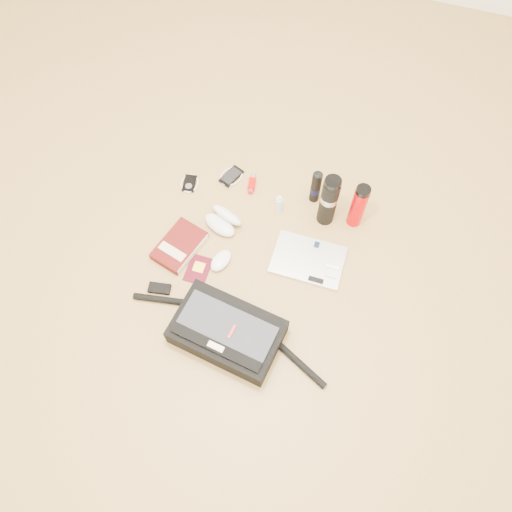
{
  "coord_description": "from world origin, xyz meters",
  "views": [
    {
      "loc": [
        0.31,
        -0.75,
        1.86
      ],
      "look_at": [
        0.02,
        0.12,
        0.06
      ],
      "focal_mm": 35.0,
      "sensor_mm": 36.0,
      "label": 1
    }
  ],
  "objects_px": {
    "messenger_bag": "(227,332)",
    "thermos_black": "(329,201)",
    "thermos_red": "(358,206)",
    "laptop": "(308,260)",
    "book": "(180,246)"
  },
  "relations": [
    {
      "from": "thermos_red",
      "to": "messenger_bag",
      "type": "bearing_deg",
      "value": -117.52
    },
    {
      "from": "book",
      "to": "messenger_bag",
      "type": "bearing_deg",
      "value": -27.94
    },
    {
      "from": "messenger_bag",
      "to": "thermos_black",
      "type": "distance_m",
      "value": 0.68
    },
    {
      "from": "messenger_bag",
      "to": "thermos_red",
      "type": "xyz_separation_m",
      "value": [
        0.34,
        0.66,
        0.07
      ]
    },
    {
      "from": "messenger_bag",
      "to": "thermos_red",
      "type": "relative_size",
      "value": 3.41
    },
    {
      "from": "laptop",
      "to": "thermos_black",
      "type": "xyz_separation_m",
      "value": [
        0.01,
        0.22,
        0.13
      ]
    },
    {
      "from": "messenger_bag",
      "to": "thermos_black",
      "type": "relative_size",
      "value": 2.95
    },
    {
      "from": "thermos_red",
      "to": "laptop",
      "type": "bearing_deg",
      "value": -117.98
    },
    {
      "from": "laptop",
      "to": "thermos_red",
      "type": "relative_size",
      "value": 1.22
    },
    {
      "from": "thermos_black",
      "to": "thermos_red",
      "type": "height_order",
      "value": "thermos_black"
    },
    {
      "from": "thermos_black",
      "to": "book",
      "type": "bearing_deg",
      "value": -148.32
    },
    {
      "from": "messenger_bag",
      "to": "laptop",
      "type": "relative_size",
      "value": 2.79
    },
    {
      "from": "thermos_black",
      "to": "thermos_red",
      "type": "distance_m",
      "value": 0.13
    },
    {
      "from": "book",
      "to": "thermos_black",
      "type": "xyz_separation_m",
      "value": [
        0.54,
        0.33,
        0.12
      ]
    },
    {
      "from": "laptop",
      "to": "book",
      "type": "xyz_separation_m",
      "value": [
        -0.53,
        -0.11,
        0.01
      ]
    }
  ]
}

